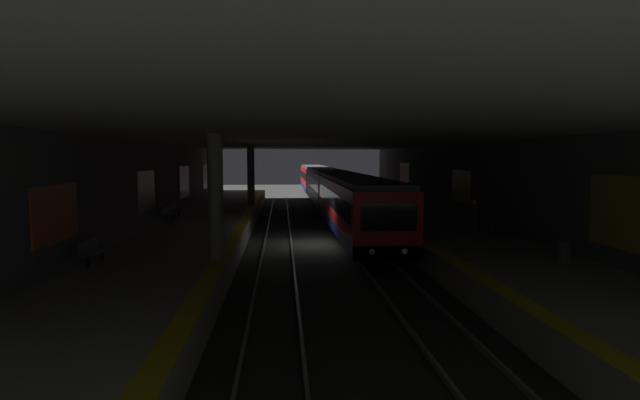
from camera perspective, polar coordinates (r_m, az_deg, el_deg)
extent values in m
plane|color=#2D302D|center=(27.46, -0.19, -5.09)|extent=(120.00, 120.00, 0.00)
cube|color=gray|center=(27.80, 5.84, -4.82)|extent=(60.00, 0.09, 0.16)
cube|color=gray|center=(27.59, 2.89, -4.87)|extent=(60.00, 0.09, 0.16)
cube|color=gray|center=(27.38, -3.29, -4.95)|extent=(60.00, 0.09, 0.16)
cube|color=gray|center=(27.39, -6.32, -4.97)|extent=(60.00, 0.09, 0.16)
cube|color=#A8A59E|center=(28.59, 13.04, -3.75)|extent=(60.00, 5.30, 1.05)
cube|color=yellow|center=(27.91, 8.45, -2.79)|extent=(60.00, 0.60, 0.01)
cube|color=#A8A59E|center=(27.69, -13.87, -4.04)|extent=(60.00, 5.30, 1.05)
cube|color=yellow|center=(27.32, -9.02, -2.96)|extent=(60.00, 0.60, 0.01)
cube|color=slate|center=(29.35, 18.54, 0.81)|extent=(60.00, 0.50, 5.60)
cube|color=gold|center=(19.42, 30.64, -1.14)|extent=(2.80, 0.06, 2.44)
cube|color=gold|center=(32.40, 15.76, 1.51)|extent=(3.18, 0.06, 2.01)
cube|color=orange|center=(46.28, 9.59, 2.59)|extent=(3.42, 0.06, 2.55)
cube|color=slate|center=(28.06, -19.82, 0.60)|extent=(60.00, 0.50, 5.60)
cube|color=orange|center=(18.09, -27.84, -1.41)|extent=(3.24, 0.06, 1.85)
cube|color=#4CA566|center=(28.22, -19.14, 0.95)|extent=(3.25, 0.06, 2.18)
cube|color=#4CA566|center=(38.37, -15.18, 2.02)|extent=(3.59, 0.06, 2.33)
cube|color=#4CA566|center=(48.34, -12.93, 2.63)|extent=(2.82, 0.06, 2.24)
cube|color=beige|center=(27.06, -0.19, 7.10)|extent=(60.00, 19.40, 0.40)
cylinder|color=gray|center=(18.44, -11.80, 0.33)|extent=(0.56, 0.56, 4.55)
cylinder|color=gray|center=(38.92, -7.87, 2.74)|extent=(0.56, 0.56, 4.55)
cube|color=red|center=(28.59, 4.04, -0.53)|extent=(17.89, 2.80, 2.70)
cube|color=navy|center=(28.72, 4.02, -2.66)|extent=(17.89, 2.82, 0.56)
cube|color=black|center=(28.56, 4.04, 0.17)|extent=(16.46, 2.83, 0.90)
cube|color=#47474C|center=(28.49, 4.05, 2.41)|extent=(17.53, 2.58, 0.24)
cube|color=black|center=(23.98, 5.73, -5.26)|extent=(2.20, 1.64, 0.76)
cube|color=black|center=(33.61, 2.80, -2.32)|extent=(2.20, 1.64, 0.76)
cube|color=black|center=(19.78, 7.82, -1.97)|extent=(0.04, 2.24, 1.10)
cylinder|color=silver|center=(20.13, 9.59, -5.76)|extent=(0.04, 0.24, 0.24)
cylinder|color=silver|center=(19.86, 5.93, -5.87)|extent=(0.04, 0.24, 0.24)
cube|color=red|center=(46.92, 0.76, 1.60)|extent=(17.89, 2.80, 2.70)
cube|color=navy|center=(46.99, 0.75, 0.30)|extent=(17.89, 2.82, 0.56)
cube|color=black|center=(46.90, 0.76, 2.03)|extent=(16.46, 2.83, 0.90)
cube|color=#47474C|center=(46.86, 0.76, 3.39)|extent=(17.53, 2.58, 0.24)
cube|color=black|center=(42.15, 1.35, -0.85)|extent=(2.20, 1.64, 0.76)
cube|color=black|center=(51.91, 0.27, 0.24)|extent=(2.20, 1.64, 0.76)
cube|color=red|center=(65.34, -0.68, 2.53)|extent=(17.89, 2.80, 2.70)
cube|color=navy|center=(65.39, -0.68, 1.59)|extent=(17.89, 2.82, 0.56)
cube|color=black|center=(65.32, -0.68, 2.84)|extent=(16.46, 2.83, 0.90)
cube|color=#47474C|center=(65.29, -0.68, 3.82)|extent=(17.53, 2.58, 0.24)
cube|color=black|center=(60.52, -0.38, 0.90)|extent=(2.20, 1.64, 0.76)
cube|color=black|center=(70.32, -0.93, 1.46)|extent=(2.20, 1.64, 0.76)
cylinder|color=#262628|center=(25.55, 19.77, -3.27)|extent=(0.08, 0.08, 0.42)
cylinder|color=#262628|center=(26.78, 18.59, -2.87)|extent=(0.08, 0.08, 0.42)
cube|color=gray|center=(26.13, 19.18, -2.52)|extent=(1.70, 0.44, 0.08)
cube|color=gray|center=(26.19, 19.64, -2.07)|extent=(1.70, 0.06, 0.40)
cylinder|color=#262628|center=(18.56, -24.90, -6.43)|extent=(0.08, 0.08, 0.42)
cylinder|color=#262628|center=(19.82, -23.52, -5.68)|extent=(0.08, 0.08, 0.42)
cube|color=gray|center=(19.15, -24.21, -5.31)|extent=(1.70, 0.44, 0.08)
cube|color=gray|center=(19.19, -24.85, -4.71)|extent=(1.70, 0.06, 0.40)
cylinder|color=#262628|center=(29.39, -17.09, -2.16)|extent=(0.08, 0.08, 0.42)
cylinder|color=#262628|center=(30.71, -16.53, -1.85)|extent=(0.08, 0.08, 0.42)
cube|color=gray|center=(30.02, -16.81, -1.53)|extent=(1.70, 0.44, 0.08)
cube|color=gray|center=(30.05, -17.23, -1.15)|extent=(1.70, 0.06, 0.40)
cylinder|color=#262628|center=(31.47, -16.22, -1.68)|extent=(0.08, 0.08, 0.42)
cylinder|color=#262628|center=(32.80, -15.74, -1.41)|extent=(0.08, 0.08, 0.42)
cube|color=gray|center=(32.11, -15.99, -1.10)|extent=(1.70, 0.44, 0.08)
cube|color=gray|center=(32.13, -16.38, -0.75)|extent=(1.70, 0.06, 0.40)
cylinder|color=#434343|center=(24.43, 17.11, -3.03)|extent=(0.16, 0.16, 0.87)
cylinder|color=#434343|center=(24.62, 16.94, -2.96)|extent=(0.16, 0.16, 0.87)
cube|color=#333338|center=(24.44, 17.06, -1.28)|extent=(0.36, 0.22, 0.61)
cylinder|color=#333338|center=(24.21, 17.28, -1.46)|extent=(0.10, 0.10, 0.58)
cylinder|color=#333338|center=(24.68, 16.85, -1.33)|extent=(0.10, 0.10, 0.58)
sphere|color=tan|center=(24.40, 17.09, -0.29)|extent=(0.23, 0.23, 0.23)
cylinder|color=#464646|center=(41.08, 8.30, 0.26)|extent=(0.16, 0.16, 0.85)
cylinder|color=#464646|center=(41.28, 8.24, 0.28)|extent=(0.16, 0.16, 0.85)
cube|color=beige|center=(41.13, 8.29, 1.28)|extent=(0.36, 0.22, 0.60)
cylinder|color=beige|center=(40.89, 8.36, 1.19)|extent=(0.10, 0.10, 0.57)
cylinder|color=beige|center=(41.37, 8.21, 1.23)|extent=(0.10, 0.10, 0.57)
sphere|color=tan|center=(41.10, 8.29, 1.86)|extent=(0.23, 0.23, 0.23)
cylinder|color=#282828|center=(28.78, 11.11, -1.81)|extent=(0.16, 0.16, 0.79)
cylinder|color=#282828|center=(28.97, 11.00, -1.76)|extent=(0.16, 0.16, 0.79)
cube|color=beige|center=(28.80, 11.08, -0.45)|extent=(0.36, 0.22, 0.56)
cylinder|color=beige|center=(28.57, 11.21, -0.60)|extent=(0.10, 0.10, 0.53)
cylinder|color=beige|center=(29.05, 10.95, -0.51)|extent=(0.10, 0.10, 0.53)
sphere|color=tan|center=(28.77, 11.09, 0.31)|extent=(0.21, 0.21, 0.21)
cylinder|color=#2E2E2E|center=(35.88, -11.88, -0.47)|extent=(0.16, 0.16, 0.84)
cylinder|color=#2E2E2E|center=(36.08, -11.84, -0.44)|extent=(0.16, 0.16, 0.84)
cube|color=beige|center=(35.92, -11.88, 0.69)|extent=(0.36, 0.22, 0.59)
cylinder|color=beige|center=(35.68, -11.93, 0.58)|extent=(0.10, 0.10, 0.57)
cylinder|color=beige|center=(36.17, -11.83, 0.64)|extent=(0.10, 0.10, 0.57)
sphere|color=tan|center=(35.89, -11.89, 1.34)|extent=(0.23, 0.23, 0.23)
cube|color=#1E512D|center=(25.33, 19.53, -3.35)|extent=(0.30, 0.20, 0.40)
cylinder|color=#595B5E|center=(19.44, 25.98, -5.33)|extent=(0.44, 0.44, 0.85)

